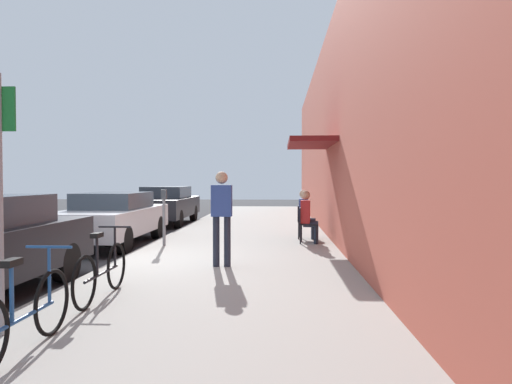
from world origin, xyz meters
TOP-DOWN VIEW (x-y plane):
  - ground_plane at (0.00, 0.00)m, footprint 60.00×60.00m
  - sidewalk_slab at (2.25, 2.00)m, footprint 4.50×32.00m
  - building_facade at (4.65, 2.01)m, footprint 1.40×32.00m
  - parked_car_1 at (-1.10, 2.85)m, footprint 1.80×4.40m
  - parked_car_2 at (-1.10, 8.32)m, footprint 1.80×4.40m
  - parking_meter at (0.45, 2.04)m, footprint 0.12×0.10m
  - street_sign at (0.40, -4.11)m, footprint 0.32×0.06m
  - bicycle_0 at (0.90, -4.60)m, footprint 0.46×1.71m
  - bicycle_1 at (0.86, -2.71)m, footprint 0.46×1.71m
  - cafe_chair_0 at (3.81, 2.63)m, footprint 0.48×0.48m
  - seated_patron_0 at (3.87, 2.62)m, footprint 0.45×0.39m
  - cafe_chair_1 at (3.82, 3.48)m, footprint 0.49×0.49m
  - seated_patron_1 at (3.87, 3.47)m, footprint 0.46×0.40m
  - pedestrian_standing at (2.14, -0.46)m, footprint 0.36×0.22m

SIDE VIEW (x-z plane):
  - ground_plane at x=0.00m, z-range 0.00..0.00m
  - sidewalk_slab at x=2.25m, z-range 0.00..0.12m
  - bicycle_0 at x=0.90m, z-range 0.03..0.93m
  - bicycle_1 at x=0.86m, z-range 0.03..0.93m
  - cafe_chair_0 at x=3.81m, z-range 0.19..1.06m
  - cafe_chair_1 at x=3.82m, z-range 0.19..1.06m
  - parked_car_1 at x=-1.10m, z-range 0.04..1.39m
  - parked_car_2 at x=-1.10m, z-range 0.03..1.46m
  - seated_patron_0 at x=3.87m, z-range 0.17..1.46m
  - seated_patron_1 at x=3.87m, z-range 0.17..1.46m
  - parking_meter at x=0.45m, z-range 0.23..1.55m
  - pedestrian_standing at x=2.14m, z-range 0.27..1.97m
  - street_sign at x=0.40m, z-range 0.34..2.94m
  - building_facade at x=4.65m, z-range 0.00..5.82m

